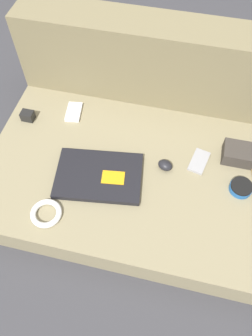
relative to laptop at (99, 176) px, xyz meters
name	(u,v)px	position (x,y,z in m)	size (l,w,h in m)	color
ground_plane	(126,187)	(0.10, 0.06, -0.15)	(8.00, 8.00, 0.00)	#38383D
couch_seat	(126,179)	(0.10, 0.06, -0.08)	(1.17, 0.75, 0.14)	#847A5B
couch_backrest	(150,72)	(0.10, 0.53, 0.10)	(1.17, 0.20, 0.50)	#756B4C
laptop	(99,176)	(0.00, 0.00, 0.00)	(0.37, 0.28, 0.03)	black
computer_mouse	(165,165)	(0.25, 0.11, 0.01)	(0.07, 0.07, 0.04)	black
speaker_puck	(241,188)	(0.56, 0.07, 0.00)	(0.09, 0.09, 0.03)	#1E569E
phone_silver	(74,112)	(-0.21, 0.31, 0.00)	(0.08, 0.12, 0.01)	silver
phone_black	(199,161)	(0.39, 0.17, -0.01)	(0.09, 0.13, 0.01)	#99999E
camera_pouch	(240,154)	(0.54, 0.22, 0.02)	(0.14, 0.10, 0.06)	#38332D
charger_brick	(28,116)	(-0.40, 0.23, 0.01)	(0.06, 0.04, 0.04)	black
cable_coil	(46,213)	(-0.15, -0.20, 0.00)	(0.12, 0.12, 0.02)	white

